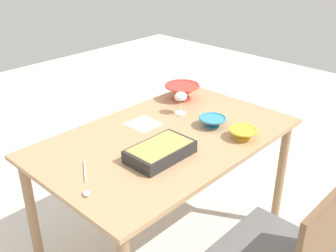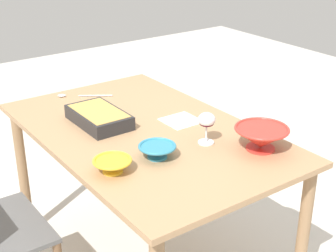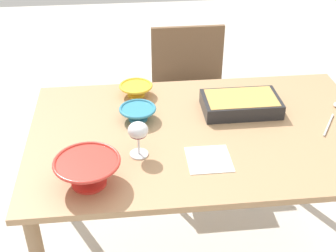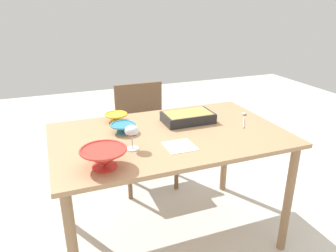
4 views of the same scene
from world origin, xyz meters
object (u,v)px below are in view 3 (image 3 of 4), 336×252
at_px(casserole_dish, 241,103).
at_px(serving_spoon, 334,112).
at_px(dining_table, 202,149).
at_px(chair, 190,95).
at_px(mixing_bowl, 138,112).
at_px(small_bowl, 136,89).
at_px(serving_bowl, 88,171).
at_px(wine_glass, 138,133).
at_px(napkin, 209,159).

bearing_deg(casserole_dish, serving_spoon, -9.50).
distance_m(dining_table, serving_spoon, 0.59).
relative_size(dining_table, chair, 1.63).
height_order(mixing_bowl, serving_spoon, mixing_bowl).
distance_m(chair, small_bowl, 0.65).
distance_m(serving_bowl, serving_spoon, 1.08).
relative_size(mixing_bowl, serving_spoon, 0.62).
distance_m(wine_glass, serving_spoon, 0.87).
distance_m(chair, serving_bowl, 1.23).
relative_size(casserole_dish, small_bowl, 2.16).
relative_size(chair, casserole_dish, 2.62).
height_order(wine_glass, napkin, wine_glass).
xyz_separation_m(chair, wine_glass, (-0.33, -0.93, 0.38)).
height_order(casserole_dish, serving_spoon, casserole_dish).
distance_m(chair, wine_glass, 1.05).
relative_size(casserole_dish, serving_spoon, 1.30).
bearing_deg(napkin, small_bowl, 115.45).
height_order(dining_table, serving_bowl, serving_bowl).
bearing_deg(chair, wine_glass, -109.80).
relative_size(serving_bowl, serving_spoon, 0.90).
relative_size(wine_glass, napkin, 0.85).
xyz_separation_m(mixing_bowl, serving_bowl, (-0.19, -0.39, 0.02)).
bearing_deg(wine_glass, dining_table, 27.14).
xyz_separation_m(chair, casserole_dish, (0.12, -0.65, 0.31)).
height_order(wine_glass, serving_bowl, wine_glass).
distance_m(small_bowl, napkin, 0.57).
relative_size(serving_spoon, napkin, 1.53).
bearing_deg(chair, mixing_bowl, -115.55).
height_order(dining_table, mixing_bowl, mixing_bowl).
bearing_deg(wine_glass, serving_bowl, -140.57).
distance_m(dining_table, wine_glass, 0.36).
xyz_separation_m(small_bowl, serving_bowl, (-0.19, -0.60, 0.02)).
bearing_deg(casserole_dish, serving_bowl, -146.41).
xyz_separation_m(mixing_bowl, napkin, (0.24, -0.30, -0.03)).
bearing_deg(serving_spoon, dining_table, -173.13).
bearing_deg(serving_bowl, serving_spoon, 19.04).
bearing_deg(chair, small_bowl, -124.21).
bearing_deg(casserole_dish, small_bowl, 157.70).
height_order(chair, serving_spoon, chair).
distance_m(wine_glass, casserole_dish, 0.53).
xyz_separation_m(serving_spoon, napkin, (-0.59, -0.26, -0.01)).
bearing_deg(mixing_bowl, napkin, -51.24).
height_order(serving_bowl, napkin, serving_bowl).
xyz_separation_m(serving_bowl, serving_spoon, (1.02, 0.35, -0.05)).
bearing_deg(serving_spoon, mixing_bowl, 177.18).
height_order(wine_glass, serving_spoon, wine_glass).
bearing_deg(napkin, wine_glass, 167.09).
bearing_deg(mixing_bowl, serving_bowl, -115.42).
bearing_deg(wine_glass, small_bowl, 88.62).
height_order(chair, serving_bowl, serving_bowl).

